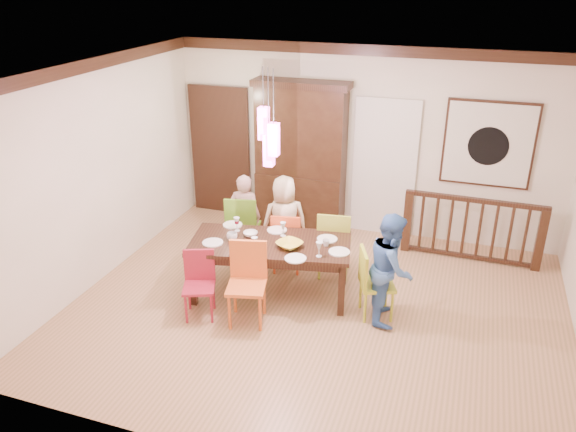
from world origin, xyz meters
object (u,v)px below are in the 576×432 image
(balustrade, at_px, (472,228))
(person_end_right, at_px, (391,268))
(person_far_left, at_px, (245,217))
(person_far_mid, at_px, (284,222))
(chair_end_right, at_px, (377,279))
(china_hutch, at_px, (301,156))
(dining_table, at_px, (270,248))
(chair_far_left, at_px, (243,222))

(balustrade, height_order, person_end_right, person_end_right)
(person_far_left, xyz_separation_m, person_far_mid, (0.61, -0.02, 0.02))
(balustrade, bearing_deg, person_end_right, -114.27)
(chair_end_right, relative_size, person_far_left, 0.69)
(china_hutch, bearing_deg, dining_table, -82.56)
(chair_end_right, distance_m, china_hutch, 2.84)
(dining_table, relative_size, balustrade, 1.10)
(balustrade, xyz_separation_m, person_far_left, (-3.11, -0.95, 0.14))
(dining_table, bearing_deg, person_end_right, -13.36)
(balustrade, bearing_deg, chair_end_right, -117.93)
(chair_end_right, bearing_deg, person_end_right, -111.78)
(balustrade, xyz_separation_m, person_far_mid, (-2.50, -0.97, 0.16))
(chair_far_left, xyz_separation_m, person_end_right, (2.25, -0.88, 0.12))
(china_hutch, relative_size, balustrade, 1.22)
(dining_table, bearing_deg, chair_end_right, -13.55)
(balustrade, distance_m, person_end_right, 2.06)
(china_hutch, height_order, balustrade, china_hutch)
(balustrade, distance_m, person_far_mid, 2.69)
(person_far_mid, bearing_deg, person_far_left, -31.33)
(person_far_left, bearing_deg, person_end_right, 151.03)
(dining_table, xyz_separation_m, china_hutch, (-0.28, 2.14, 0.52))
(chair_end_right, bearing_deg, balustrade, -50.38)
(chair_far_left, height_order, person_far_left, person_far_left)
(chair_far_left, bearing_deg, chair_end_right, 144.62)
(person_far_left, bearing_deg, balustrade, -169.97)
(dining_table, xyz_separation_m, person_end_right, (1.53, -0.05, 0.02))
(chair_end_right, height_order, balustrade, balustrade)
(person_far_left, bearing_deg, chair_far_left, 51.90)
(chair_end_right, height_order, person_far_mid, person_far_mid)
(balustrade, height_order, person_far_left, person_far_left)
(person_end_right, bearing_deg, chair_far_left, 61.33)
(chair_end_right, bearing_deg, person_far_left, 45.04)
(dining_table, xyz_separation_m, person_far_mid, (-0.10, 0.83, -0.00))
(dining_table, distance_m, chair_far_left, 1.10)
(person_far_left, height_order, person_end_right, person_end_right)
(person_far_left, relative_size, person_end_right, 0.93)
(dining_table, height_order, balustrade, balustrade)
(balustrade, distance_m, person_far_left, 3.25)
(dining_table, bearing_deg, person_far_left, 118.30)
(person_far_mid, xyz_separation_m, person_end_right, (1.63, -0.88, 0.02))
(person_far_left, height_order, person_far_mid, person_far_mid)
(chair_far_left, xyz_separation_m, chair_end_right, (2.10, -0.88, -0.06))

